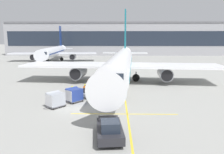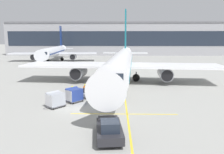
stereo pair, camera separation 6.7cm
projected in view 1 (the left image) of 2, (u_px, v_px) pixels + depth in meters
name	position (u px, v px, depth m)	size (l,w,h in m)	color
ground_plane	(79.00, 109.00, 26.13)	(600.00, 600.00, 0.00)	gray
parked_airplane	(121.00, 63.00, 41.78)	(38.00, 47.99, 15.99)	white
belt_loader	(94.00, 91.00, 31.69)	(4.19, 4.95, 3.09)	#A3A8B2
baggage_cart_lead	(74.00, 95.00, 28.92)	(2.52, 2.59, 1.91)	#515156
baggage_cart_second	(55.00, 99.00, 26.73)	(2.52, 2.59, 1.91)	#515156
pushback_tug	(110.00, 129.00, 18.26)	(2.53, 4.59, 1.83)	#232328
ground_crew_by_loader	(77.00, 93.00, 29.98)	(0.35, 0.55, 1.74)	black
ground_crew_by_carts	(74.00, 95.00, 28.76)	(0.28, 0.57, 1.74)	black
ground_crew_marshaller	(85.00, 89.00, 32.19)	(0.52, 0.39, 1.74)	#514C42
ground_crew_wingwalker	(72.00, 91.00, 30.75)	(0.26, 0.57, 1.74)	black
safety_cone_engine_keepout	(85.00, 86.00, 37.48)	(0.56, 0.56, 0.64)	black
safety_cone_wingtip	(97.00, 81.00, 41.34)	(0.67, 0.67, 0.75)	black
safety_cone_nose_mark	(88.00, 81.00, 41.60)	(0.63, 0.63, 0.71)	black
apron_guidance_line_lead_in	(123.00, 83.00, 41.56)	(0.20, 110.00, 0.01)	yellow
apron_guidance_line_stop_bar	(124.00, 114.00, 24.40)	(12.00, 0.20, 0.01)	yellow
terminal_building	(124.00, 39.00, 113.49)	(118.53, 14.65, 16.60)	#939399
distant_airplane	(54.00, 52.00, 81.26)	(31.99, 41.22, 13.74)	silver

